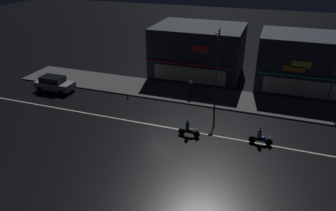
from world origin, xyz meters
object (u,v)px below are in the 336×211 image
Objects in this scene: motorcycle_lead at (189,129)px; motorcycle_following at (260,137)px; traffic_cone at (128,96)px; streetlamp_west at (217,60)px; streetlamp_mid at (336,70)px; parked_car_near_kerb at (54,83)px; pedestrian_on_sidewalk at (191,89)px.

motorcycle_following is at bearing -177.99° from motorcycle_lead.
motorcycle_lead is 9.61m from traffic_cone.
streetlamp_west is 13.54× the size of traffic_cone.
traffic_cone is at bearing -169.73° from streetlamp_mid.
parked_car_near_kerb is at bearing -171.39° from streetlamp_mid.
motorcycle_lead is 3.45× the size of traffic_cone.
parked_car_near_kerb is 2.26× the size of motorcycle_following.
parked_car_near_kerb is 22.93m from motorcycle_following.
motorcycle_lead is 1.00× the size of motorcycle_following.
streetlamp_west reaches higher than parked_car_near_kerb.
traffic_cone is (-8.82, -2.45, -4.24)m from streetlamp_west.
streetlamp_mid reaches higher than traffic_cone.
pedestrian_on_sidewalk is at bearing -178.44° from streetlamp_west.
traffic_cone is (-6.25, -2.38, -0.70)m from pedestrian_on_sidewalk.
motorcycle_following is (-5.68, -7.95, -3.70)m from streetlamp_mid.
pedestrian_on_sidewalk is 0.96× the size of motorcycle_lead.
pedestrian_on_sidewalk is 3.31× the size of traffic_cone.
streetlamp_mid is 28.84m from parked_car_near_kerb.
streetlamp_west is 3.92× the size of motorcycle_lead.
streetlamp_mid is 10.45m from motorcycle_following.
parked_car_near_kerb reaches higher than traffic_cone.
motorcycle_lead is at bearing -95.26° from streetlamp_west.
parked_car_near_kerb is 7.82× the size of traffic_cone.
pedestrian_on_sidewalk is at bearing -174.99° from streetlamp_mid.
streetlamp_west is 18.17m from parked_car_near_kerb.
traffic_cone is (8.69, 0.73, -0.59)m from parked_car_near_kerb.
motorcycle_lead is at bearing -128.29° from pedestrian_on_sidewalk.
streetlamp_mid is at bearing -147.98° from motorcycle_lead.
motorcycle_lead is at bearing -32.18° from traffic_cone.
pedestrian_on_sidewalk is 15.27m from parked_car_near_kerb.
streetlamp_west is 1.05× the size of streetlamp_mid.
parked_car_near_kerb is (-14.94, -3.12, -0.11)m from pedestrian_on_sidewalk.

